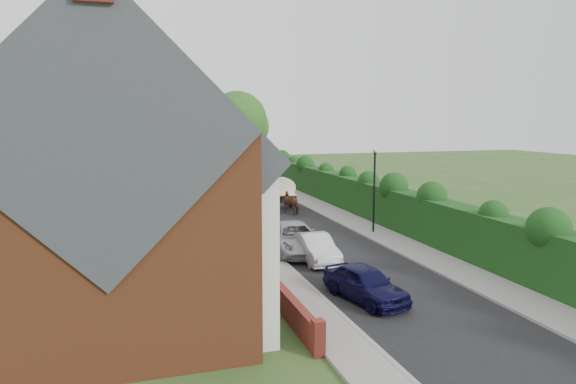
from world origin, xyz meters
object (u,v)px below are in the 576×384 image
Objects in this scene: car_grey at (219,178)px; car_red at (233,186)px; car_green at (245,197)px; car_beige at (227,183)px; lamppost at (374,179)px; car_black at (204,173)px; car_navy at (365,283)px; car_silver_b at (294,238)px; car_silver_a at (316,248)px; car_white at (245,210)px; horse_cart at (284,191)px; horse at (292,203)px.

car_red is at bearing -97.07° from car_grey.
car_beige is (0.27, 8.96, 0.06)m from car_green.
car_beige is (-5.00, 20.74, -2.53)m from lamppost.
car_black is at bearing 99.08° from car_beige.
lamppost is 0.94× the size of car_beige.
car_silver_b reaches higher than car_navy.
car_navy reaches higher than car_silver_a.
car_grey is (0.37, 30.00, 0.05)m from car_silver_a.
car_silver_b is at bearing -84.65° from car_black.
car_white is at bearing 97.13° from car_silver_a.
car_silver_a is 22.39m from car_red.
lamppost reaches higher than car_green.
horse_cart is (2.32, -15.78, 0.66)m from car_grey.
car_grey is at bearing 101.14° from lamppost.
lamppost is at bearing -84.74° from car_red.
horse_cart is (2.32, -11.12, 0.61)m from car_beige.
car_navy is 30.94m from car_beige.
car_grey reaches higher than car_green.
car_beige is 1.13× the size of car_grey.
car_silver_a is 0.82× the size of car_grey.
car_black reaches higher than car_white.
car_green is at bearing -80.84° from horse.
car_green is 4.91m from horse.
car_grey reaches higher than car_white.
car_red is 1.14× the size of car_black.
car_green is (0.17, 21.98, 0.03)m from car_navy.
car_white is at bearing -93.78° from car_green.
car_grey is at bearing 77.06° from car_navy.
car_grey is at bearing 79.56° from car_red.
car_white is 4.84m from horse_cart.
car_silver_b is at bearing -87.10° from car_beige.
horse_cart reaches higher than car_grey.
lamppost is 21.48m from car_beige.
car_red is 2.95m from car_beige.
horse_cart is (3.72, 3.02, 0.70)m from car_white.
horse reaches higher than car_beige.
horse_cart reaches higher than horse.
car_red is at bearing 105.70° from lamppost.
horse is 2.10m from horse_cart.
car_beige is at bearing 79.56° from car_red.
lamppost is at bearing 26.97° from car_silver_b.
car_green is at bearing 90.69° from car_silver_b.
car_silver_a is 0.73× the size of car_beige.
car_green reaches higher than car_navy.
car_beige is 13.34m from horse.
car_silver_a is at bearing -97.77° from car_grey.
car_red is (0.83, 20.39, 0.05)m from car_silver_b.
car_silver_b is at bearing -98.76° from car_grey.
car_black is at bearing 100.49° from lamppost.
car_black is (-0.38, 35.60, 0.06)m from car_silver_a.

